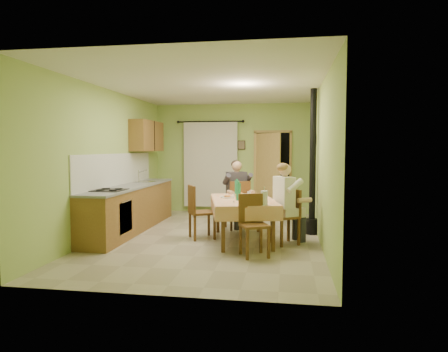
% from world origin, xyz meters
% --- Properties ---
extents(floor, '(4.00, 6.00, 0.01)m').
position_xyz_m(floor, '(0.00, 0.00, 0.00)').
color(floor, tan).
rests_on(floor, ground).
extents(room_shell, '(4.04, 6.04, 2.82)m').
position_xyz_m(room_shell, '(0.00, 0.00, 1.82)').
color(room_shell, '#A8C766').
rests_on(room_shell, ground).
extents(kitchen_run, '(0.64, 3.64, 1.56)m').
position_xyz_m(kitchen_run, '(-1.71, 0.40, 0.48)').
color(kitchen_run, brown).
rests_on(kitchen_run, ground).
extents(upper_cabinets, '(0.35, 1.40, 0.70)m').
position_xyz_m(upper_cabinets, '(-1.82, 1.70, 1.95)').
color(upper_cabinets, brown).
rests_on(upper_cabinets, room_shell).
extents(curtain, '(1.70, 0.07, 2.22)m').
position_xyz_m(curtain, '(-0.55, 2.90, 1.26)').
color(curtain, black).
rests_on(curtain, ground).
extents(doorway, '(0.96, 0.60, 2.15)m').
position_xyz_m(doorway, '(1.00, 2.84, 1.05)').
color(doorway, black).
rests_on(doorway, ground).
extents(dining_table, '(1.46, 2.00, 0.76)m').
position_xyz_m(dining_table, '(0.63, -0.18, 0.38)').
color(dining_table, '#ECA67B').
rests_on(dining_table, ground).
extents(tableware, '(0.90, 1.57, 0.33)m').
position_xyz_m(tableware, '(0.68, -0.28, 0.83)').
color(tableware, white).
rests_on(tableware, dining_table).
extents(chair_far, '(0.59, 0.59, 1.00)m').
position_xyz_m(chair_far, '(0.40, 0.90, 0.29)').
color(chair_far, brown).
rests_on(chair_far, ground).
extents(chair_near, '(0.53, 0.53, 0.96)m').
position_xyz_m(chair_near, '(0.92, -1.17, 0.29)').
color(chair_near, brown).
rests_on(chair_near, ground).
extents(chair_right, '(0.55, 0.55, 0.95)m').
position_xyz_m(chair_right, '(1.41, -0.30, 0.29)').
color(chair_right, brown).
rests_on(chair_right, ground).
extents(chair_left, '(0.58, 0.58, 0.99)m').
position_xyz_m(chair_left, '(-0.14, -0.11, 0.29)').
color(chair_left, brown).
rests_on(chair_left, ground).
extents(man_far, '(0.65, 0.61, 1.39)m').
position_xyz_m(man_far, '(0.40, 0.91, 0.88)').
color(man_far, '#38333D').
rests_on(man_far, chair_far).
extents(man_right, '(0.63, 0.65, 1.39)m').
position_xyz_m(man_right, '(1.39, -0.30, 0.88)').
color(man_right, silver).
rests_on(man_right, chair_right).
extents(stove_flue, '(0.24, 0.24, 2.80)m').
position_xyz_m(stove_flue, '(1.90, 0.60, 1.02)').
color(stove_flue, black).
rests_on(stove_flue, ground).
extents(picture_back, '(0.19, 0.03, 0.23)m').
position_xyz_m(picture_back, '(0.25, 2.97, 1.75)').
color(picture_back, black).
rests_on(picture_back, room_shell).
extents(picture_right, '(0.03, 0.31, 0.21)m').
position_xyz_m(picture_right, '(1.97, 1.20, 1.85)').
color(picture_right, brown).
rests_on(picture_right, room_shell).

